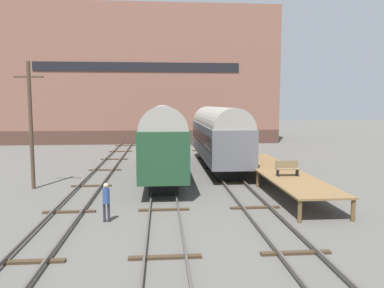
{
  "coord_description": "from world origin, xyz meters",
  "views": [
    {
      "loc": [
        -0.09,
        -21.76,
        5.46
      ],
      "look_at": [
        2.37,
        8.35,
        2.2
      ],
      "focal_mm": 35.0,
      "sensor_mm": 36.0,
      "label": 1
    }
  ],
  "objects": [
    {
      "name": "ground_plane",
      "position": [
        0.0,
        0.0,
        0.0
      ],
      "size": [
        200.0,
        200.0,
        0.0
      ],
      "primitive_type": "plane",
      "color": "#56544F"
    },
    {
      "name": "track_left",
      "position": [
        -4.75,
        0.0,
        0.14
      ],
      "size": [
        2.6,
        60.0,
        0.26
      ],
      "color": "#4C4742",
      "rests_on": "ground"
    },
    {
      "name": "track_middle",
      "position": [
        0.0,
        0.0,
        0.14
      ],
      "size": [
        2.6,
        60.0,
        0.26
      ],
      "color": "#4C4742",
      "rests_on": "ground"
    },
    {
      "name": "track_right",
      "position": [
        4.75,
        0.0,
        0.14
      ],
      "size": [
        2.6,
        60.0,
        0.26
      ],
      "color": "#4C4742",
      "rests_on": "ground"
    },
    {
      "name": "train_car_green",
      "position": [
        0.0,
        6.73,
        3.05
      ],
      "size": [
        2.95,
        17.0,
        5.34
      ],
      "color": "black",
      "rests_on": "ground"
    },
    {
      "name": "train_car_grey",
      "position": [
        4.75,
        9.97,
        2.92
      ],
      "size": [
        3.13,
        15.35,
        5.18
      ],
      "color": "black",
      "rests_on": "ground"
    },
    {
      "name": "station_platform",
      "position": [
        7.49,
        2.02,
        1.07
      ],
      "size": [
        2.85,
        15.29,
        1.15
      ],
      "color": "brown",
      "rests_on": "ground"
    },
    {
      "name": "bench",
      "position": [
        7.41,
        -0.19,
        1.64
      ],
      "size": [
        1.4,
        0.4,
        0.91
      ],
      "color": "brown",
      "rests_on": "station_platform"
    },
    {
      "name": "person_worker",
      "position": [
        -2.66,
        -4.63,
        1.11
      ],
      "size": [
        0.32,
        0.32,
        1.83
      ],
      "color": "#282833",
      "rests_on": "ground"
    },
    {
      "name": "utility_pole",
      "position": [
        -8.35,
        2.69,
        4.21
      ],
      "size": [
        1.8,
        0.24,
        8.1
      ],
      "color": "#473828",
      "rests_on": "ground"
    },
    {
      "name": "warehouse_building",
      "position": [
        -3.15,
        34.02,
        9.37
      ],
      "size": [
        38.66,
        10.39,
        18.73
      ],
      "color": "#4F342A",
      "rests_on": "ground"
    }
  ]
}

